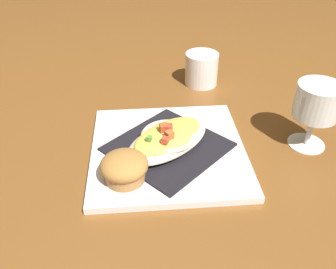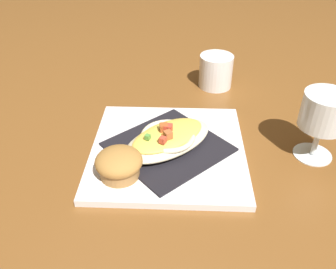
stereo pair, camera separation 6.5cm
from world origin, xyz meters
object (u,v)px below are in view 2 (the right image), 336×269
object	(u,v)px
gratin_dish	(168,138)
stemmed_glass	(324,115)
square_plate	(168,150)
coffee_mug	(216,73)
muffin	(119,164)

from	to	relation	value
gratin_dish	stemmed_glass	xyz separation A→B (m)	(0.26, 0.07, 0.05)
square_plate	coffee_mug	bearing A→B (deg)	81.77
coffee_mug	stemmed_glass	distance (m)	0.32
gratin_dish	square_plate	bearing A→B (deg)	73.96
square_plate	muffin	distance (m)	0.11
gratin_dish	stemmed_glass	bearing A→B (deg)	14.22
muffin	stemmed_glass	xyz separation A→B (m)	(0.32, 0.16, 0.05)
square_plate	coffee_mug	xyz separation A→B (m)	(0.04, 0.29, 0.03)
gratin_dish	muffin	distance (m)	0.11
square_plate	muffin	size ratio (longest dim) A/B	3.57
stemmed_glass	coffee_mug	bearing A→B (deg)	134.41
muffin	coffee_mug	bearing A→B (deg)	75.32
gratin_dish	coffee_mug	size ratio (longest dim) A/B	1.92
gratin_dish	muffin	xyz separation A→B (m)	(-0.06, -0.09, 0.00)
gratin_dish	muffin	world-z (taller)	gratin_dish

